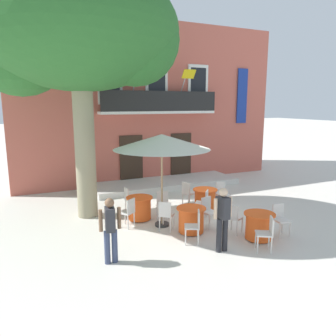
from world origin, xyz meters
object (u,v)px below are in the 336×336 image
Objects in this scene: cafe_chair_middle_1 at (267,232)px; cafe_chair_far_side_0 at (204,201)px; cafe_table_near_tree at (191,220)px; cafe_chair_middle_2 at (280,217)px; cafe_table_front at (140,208)px; pedestrian_mid_plaza at (223,216)px; cafe_chair_front_0 at (163,203)px; cafe_chair_near_tree_0 at (166,214)px; cafe_chair_far_side_1 at (222,193)px; cafe_chair_front_1 at (130,198)px; ground_planter_left at (84,186)px; cafe_chair_front_2 at (128,211)px; cafe_chair_far_side_2 at (188,192)px; cafe_chair_middle_0 at (233,216)px; pedestrian_near_entrance at (110,227)px; plane_tree at (76,34)px; cafe_chair_near_tree_1 at (195,225)px; cafe_table_far_side at (205,199)px; cafe_table_middle at (259,226)px; cafe_chair_near_tree_2 at (208,210)px; cafe_umbrella at (162,142)px.

cafe_chair_middle_1 and cafe_chair_far_side_0 have the same top height.
cafe_table_near_tree is 0.95× the size of cafe_chair_middle_2.
cafe_table_front is 0.52× the size of pedestrian_mid_plaza.
cafe_chair_front_0 is 1.38m from cafe_chair_far_side_0.
cafe_chair_near_tree_0 reaches higher than cafe_table_front.
cafe_chair_front_1 is at bearing 167.75° from cafe_chair_far_side_1.
cafe_chair_far_side_1 is 1.40× the size of ground_planter_left.
cafe_chair_front_2 and cafe_chair_far_side_2 have the same top height.
cafe_table_front is at bearing -163.09° from cafe_chair_far_side_2.
cafe_chair_middle_0 is 1.33m from cafe_chair_middle_2.
pedestrian_near_entrance is at bearing -152.78° from cafe_chair_far_side_0.
cafe_chair_near_tree_1 is at bearing -57.08° from plane_tree.
cafe_chair_near_tree_0 is 1.40× the size of ground_planter_left.
cafe_chair_front_2 is 3.06m from cafe_table_far_side.
cafe_chair_front_1 is at bearing 70.15° from cafe_chair_front_2.
cafe_chair_middle_0 is (1.06, -0.61, 0.14)m from cafe_table_near_tree.
cafe_table_far_side is 0.95× the size of cafe_chair_far_side_2.
cafe_chair_middle_0 is at bearing 123.74° from cafe_table_middle.
cafe_chair_near_tree_0 and cafe_chair_near_tree_1 have the same top height.
cafe_chair_front_2 is at bearing 145.77° from cafe_chair_middle_0.
cafe_chair_far_side_1 is at bearing 37.54° from cafe_table_near_tree.
ground_planter_left is (-3.10, 4.51, -0.16)m from cafe_chair_far_side_0.
cafe_chair_near_tree_1 is at bearing -114.97° from cafe_chair_far_side_2.
pedestrian_near_entrance is (-2.36, -0.16, 0.37)m from cafe_chair_near_tree_1.
cafe_chair_near_tree_2 is 2.14m from cafe_chair_far_side_2.
cafe_chair_far_side_0 is at bearing 68.25° from cafe_chair_near_tree_2.
cafe_chair_front_2 is (-3.02, 2.39, 0.14)m from cafe_table_middle.
cafe_chair_far_side_0 is at bearing 69.30° from pedestrian_mid_plaza.
cafe_table_near_tree is 1.95m from cafe_table_front.
pedestrian_mid_plaza is at bearing -57.59° from cafe_chair_front_2.
cafe_table_near_tree is 0.95× the size of cafe_chair_front_1.
pedestrian_mid_plaza is at bearing -70.53° from cafe_table_front.
cafe_umbrella is 2.91m from pedestrian_mid_plaza.
cafe_chair_front_1 is 3.39m from cafe_chair_far_side_1.
cafe_chair_near_tree_0 and cafe_chair_middle_2 have the same top height.
cafe_chair_middle_1 is 3.58m from cafe_table_far_side.
cafe_chair_front_2 is 2.32m from cafe_umbrella.
cafe_chair_far_side_0 is 1.00× the size of cafe_chair_far_side_1.
cafe_table_front is (-0.99, 1.68, 0.00)m from cafe_table_near_tree.
cafe_table_far_side is (0.32, 3.57, -0.14)m from cafe_chair_middle_1.
cafe_chair_middle_0 and cafe_chair_front_2 have the same top height.
cafe_chair_middle_0 is (1.33, 0.10, 0.00)m from cafe_chair_near_tree_1.
cafe_chair_near_tree_1 is 1.40× the size of ground_planter_left.
cafe_chair_far_side_1 is at bearing 27.85° from pedestrian_near_entrance.
cafe_umbrella is at bearing 153.65° from cafe_chair_near_tree_2.
cafe_table_front reaches higher than ground_planter_left.
cafe_chair_front_1 is at bearing 107.15° from pedestrian_mid_plaza.
cafe_chair_far_side_0 is 1.30m from cafe_chair_far_side_2.
pedestrian_near_entrance is (-1.64, -2.54, 0.51)m from cafe_table_front.
cafe_umbrella is at bearing -162.97° from cafe_chair_far_side_1.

